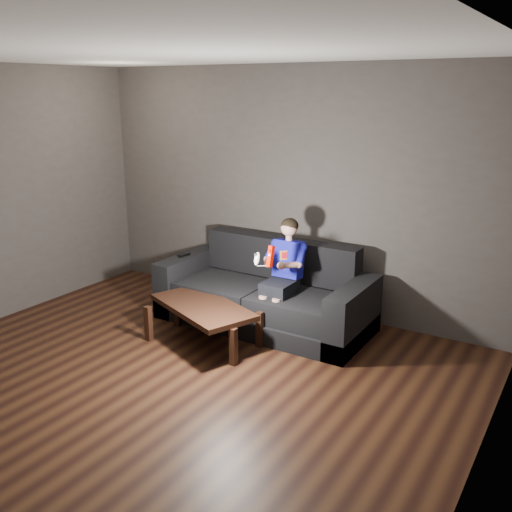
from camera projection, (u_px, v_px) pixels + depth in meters
The scene contains 10 objects.
floor at pixel (141, 398), 4.67m from camera, with size 5.00×5.00×0.00m, color black.
back_wall at pixel (289, 190), 6.33m from camera, with size 5.00×0.04×2.70m, color #413D39.
right_wall at pixel (478, 301), 3.03m from camera, with size 0.04×5.00×2.70m, color #413D39.
ceiling at pixel (119, 48), 3.91m from camera, with size 5.00×5.00×0.02m, color white.
sofa at pixel (265, 298), 6.09m from camera, with size 2.26×0.98×0.87m.
child at pixel (284, 265), 5.78m from camera, with size 0.43×0.53×1.06m.
wii_remote_red at pixel (271, 256), 5.35m from camera, with size 0.07×0.08×0.20m.
nunchuk_white at pixel (257, 259), 5.45m from camera, with size 0.07×0.09×0.14m.
wii_remote_black at pixel (184, 255), 6.44m from camera, with size 0.06×0.16×0.03m.
coffee_table at pixel (203, 310), 5.58m from camera, with size 1.26×0.95×0.41m.
Camera 1 is at (2.99, -3.04, 2.43)m, focal length 40.00 mm.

